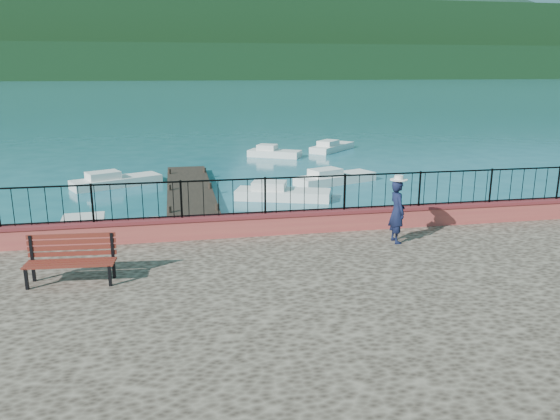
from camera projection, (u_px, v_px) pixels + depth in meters
name	position (u px, v px, depth m)	size (l,w,h in m)	color
ground	(309.00, 337.00, 11.59)	(2000.00, 2000.00, 0.00)	#19596B
parapet	(276.00, 223.00, 14.73)	(28.00, 0.46, 0.58)	#B54C41
railing	(276.00, 196.00, 14.54)	(27.00, 0.05, 0.95)	black
dock	(192.00, 203.00, 22.58)	(2.00, 16.00, 0.30)	#2D231C
far_forest	(174.00, 62.00, 294.32)	(900.00, 60.00, 18.00)	black
foothills	(172.00, 42.00, 348.06)	(900.00, 120.00, 44.00)	black
companion_hill	(381.00, 74.00, 584.58)	(448.00, 384.00, 180.00)	#142D23
park_bench	(71.00, 269.00, 11.31)	(1.84, 0.73, 1.00)	black
person	(397.00, 212.00, 13.86)	(0.59, 0.39, 1.63)	black
hat	(399.00, 178.00, 13.64)	(0.44, 0.44, 0.12)	white
boat_0	(102.00, 226.00, 18.42)	(3.82, 1.30, 0.80)	silver
boat_1	(283.00, 190.00, 23.77)	(4.09, 1.30, 0.80)	silver
boat_2	(335.00, 175.00, 27.19)	(4.29, 1.30, 0.80)	white
boat_3	(116.00, 178.00, 26.47)	(4.22, 1.30, 0.80)	silver
boat_4	(275.00, 151.00, 35.33)	(3.35, 1.30, 0.80)	silver
boat_5	(332.00, 145.00, 38.03)	(4.31, 1.30, 0.80)	silver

